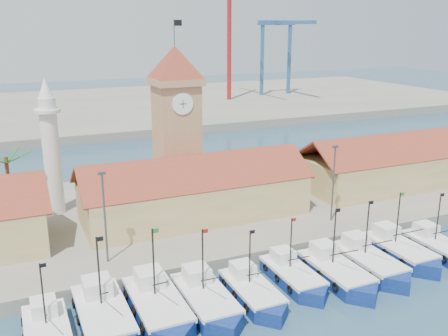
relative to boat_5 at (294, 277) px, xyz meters
name	(u,v)px	position (x,y,z in m)	size (l,w,h in m)	color
ground	(278,310)	(-3.61, -3.20, -0.70)	(400.00, 400.00, 0.00)	#1C3C4D
quay	(184,210)	(-3.61, 20.80, 0.05)	(140.00, 32.00, 1.50)	gray
terminal	(81,110)	(-3.61, 106.80, 0.30)	(240.00, 80.00, 2.00)	gray
boat_1	(104,319)	(-17.68, 0.11, 0.13)	(3.84, 10.53, 7.97)	navy
boat_2	(159,309)	(-13.26, -0.24, 0.14)	(3.88, 10.63, 8.04)	navy
boat_3	(207,302)	(-9.16, -0.84, 0.08)	(3.63, 9.93, 7.51)	navy
boat_4	(253,294)	(-4.87, -1.11, 0.01)	(3.27, 8.97, 6.79)	navy
boat_5	(294,277)	(0.00, 0.00, 0.00)	(3.24, 8.89, 6.72)	navy
boat_6	(338,274)	(4.07, -1.21, 0.08)	(3.60, 9.87, 7.47)	navy
boat_7	(370,264)	(8.29, -0.82, 0.08)	(3.61, 9.89, 7.48)	navy
boat_8	(401,252)	(12.96, 0.03, 0.07)	(3.58, 9.82, 7.43)	navy
boat_9	(441,249)	(17.39, -1.06, 0.04)	(3.41, 9.35, 7.07)	navy
hall_center	(194,196)	(-3.61, 16.80, 3.29)	(27.04, 10.13, 7.61)	tan
hall_right	(403,166)	(28.39, 16.80, 3.29)	(31.20, 10.13, 7.61)	tan
clock_tower	(177,121)	(-3.61, 22.79, 11.27)	(5.80, 5.80, 22.70)	tan
minaret	(51,147)	(-18.61, 24.80, 9.03)	(3.00, 3.00, 16.30)	silver
palm_tree	(9,185)	(-23.61, 22.80, 5.55)	(5.60, 5.03, 8.39)	brown
lamp_posts	(226,196)	(-3.11, 8.80, 5.78)	(80.70, 0.25, 9.03)	#3F3F44
crane_red_right	(231,10)	(39.64, 100.44, 27.09)	(1.00, 33.15, 46.42)	#A8191C
gantry	(282,37)	(58.39, 103.45, 19.35)	(13.00, 22.00, 23.20)	#2D578C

